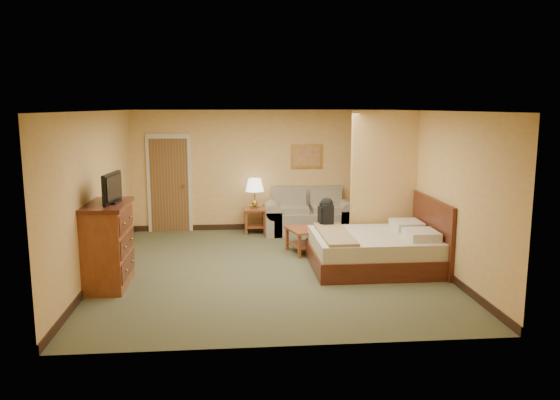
{
  "coord_description": "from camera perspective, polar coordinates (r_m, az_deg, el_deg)",
  "views": [
    {
      "loc": [
        -0.62,
        -8.75,
        2.67
      ],
      "look_at": [
        0.22,
        0.6,
        1.06
      ],
      "focal_mm": 35.0,
      "sensor_mm": 36.0,
      "label": 1
    }
  ],
  "objects": [
    {
      "name": "side_table",
      "position": [
        11.65,
        -2.64,
        -1.74
      ],
      "size": [
        0.48,
        0.48,
        0.53
      ],
      "color": "brown",
      "rests_on": "floor"
    },
    {
      "name": "door",
      "position": [
        11.91,
        -11.48,
        1.65
      ],
      "size": [
        0.94,
        0.16,
        2.1
      ],
      "color": "beige",
      "rests_on": "floor"
    },
    {
      "name": "ceiling",
      "position": [
        8.78,
        -1.07,
        9.3
      ],
      "size": [
        6.0,
        6.0,
        0.0
      ],
      "primitive_type": "plane",
      "rotation": [
        3.14,
        0.0,
        0.0
      ],
      "color": "white",
      "rests_on": "back_wall"
    },
    {
      "name": "dresser",
      "position": [
        8.56,
        -17.53,
        -4.45
      ],
      "size": [
        0.62,
        1.18,
        1.26
      ],
      "color": "brown",
      "rests_on": "floor"
    },
    {
      "name": "coffee_table",
      "position": [
        10.1,
        3.0,
        -3.67
      ],
      "size": [
        0.87,
        0.87,
        0.46
      ],
      "rotation": [
        0.0,
        0.0,
        0.27
      ],
      "color": "brown",
      "rests_on": "floor"
    },
    {
      "name": "baseboard",
      "position": [
        12.05,
        -2.04,
        -2.77
      ],
      "size": [
        5.5,
        0.02,
        0.12
      ],
      "primitive_type": "cube",
      "color": "black",
      "rests_on": "floor"
    },
    {
      "name": "backpack",
      "position": [
        9.72,
        4.89,
        -1.14
      ],
      "size": [
        0.23,
        0.31,
        0.51
      ],
      "rotation": [
        0.0,
        0.0,
        0.08
      ],
      "color": "black",
      "rests_on": "bed"
    },
    {
      "name": "tv",
      "position": [
        8.38,
        -17.15,
        1.11
      ],
      "size": [
        0.22,
        0.73,
        0.45
      ],
      "rotation": [
        0.0,
        0.0,
        -0.11
      ],
      "color": "black",
      "rests_on": "dresser"
    },
    {
      "name": "loveseat",
      "position": [
        11.69,
        3.03,
        -1.9
      ],
      "size": [
        1.89,
        0.88,
        0.96
      ],
      "color": "gray",
      "rests_on": "floor"
    },
    {
      "name": "partition",
      "position": [
        10.16,
        10.77,
        1.83
      ],
      "size": [
        1.2,
        0.15,
        2.6
      ],
      "primitive_type": "cube",
      "color": "#DDAC5E",
      "rests_on": "floor"
    },
    {
      "name": "wall_picture",
      "position": [
        11.89,
        2.81,
        4.58
      ],
      "size": [
        0.68,
        0.04,
        0.53
      ],
      "color": "#B78E3F",
      "rests_on": "back_wall"
    },
    {
      "name": "bed",
      "position": [
        9.29,
        10.3,
        -5.08
      ],
      "size": [
        2.12,
        1.8,
        1.16
      ],
      "color": "#461B10",
      "rests_on": "floor"
    },
    {
      "name": "back_wall",
      "position": [
        11.85,
        -2.08,
        3.11
      ],
      "size": [
        5.5,
        0.02,
        2.6
      ],
      "primitive_type": "cube",
      "color": "#DDAC5E",
      "rests_on": "floor"
    },
    {
      "name": "left_wall",
      "position": [
        9.11,
        -18.57,
        0.6
      ],
      "size": [
        0.02,
        6.0,
        2.6
      ],
      "primitive_type": "cube",
      "color": "#DDAC5E",
      "rests_on": "floor"
    },
    {
      "name": "table_lamp",
      "position": [
        11.53,
        -2.66,
        1.5
      ],
      "size": [
        0.38,
        0.38,
        0.64
      ],
      "color": "olive",
      "rests_on": "side_table"
    },
    {
      "name": "right_wall",
      "position": [
        9.48,
        15.78,
        1.07
      ],
      "size": [
        0.02,
        6.0,
        2.6
      ],
      "primitive_type": "cube",
      "color": "#DDAC5E",
      "rests_on": "floor"
    },
    {
      "name": "floor",
      "position": [
        9.17,
        -1.02,
        -7.17
      ],
      "size": [
        6.0,
        6.0,
        0.0
      ],
      "primitive_type": "plane",
      "color": "#4F5134",
      "rests_on": "ground"
    }
  ]
}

